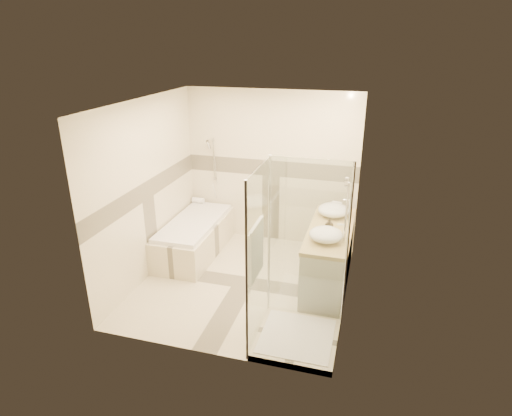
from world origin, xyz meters
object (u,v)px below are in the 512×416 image
(shower_enclosure, at_px, (289,299))
(vessel_sink_far, at_px, (326,234))
(vanity, at_px, (329,256))
(amenity_bottle_a, at_px, (329,225))
(amenity_bottle_b, at_px, (329,224))
(vessel_sink_near, at_px, (333,210))
(bathtub, at_px, (195,235))

(shower_enclosure, relative_size, vessel_sink_far, 4.84)
(vanity, height_order, shower_enclosure, shower_enclosure)
(amenity_bottle_a, bearing_deg, amenity_bottle_b, 90.00)
(vessel_sink_near, height_order, amenity_bottle_a, vessel_sink_near)
(bathtub, relative_size, vessel_sink_far, 4.03)
(shower_enclosure, height_order, vessel_sink_far, shower_enclosure)
(bathtub, bearing_deg, vessel_sink_far, -19.17)
(amenity_bottle_b, bearing_deg, vessel_sink_far, -90.00)
(bathtub, height_order, amenity_bottle_b, amenity_bottle_b)
(shower_enclosure, xyz_separation_m, vessel_sink_near, (0.27, 1.71, 0.43))
(vanity, height_order, amenity_bottle_b, amenity_bottle_b)
(shower_enclosure, bearing_deg, amenity_bottle_a, 76.87)
(bathtub, bearing_deg, amenity_bottle_a, -11.97)
(bathtub, bearing_deg, vanity, -9.25)
(amenity_bottle_b, bearing_deg, vessel_sink_near, 90.00)
(vessel_sink_far, relative_size, amenity_bottle_b, 2.98)
(vessel_sink_near, bearing_deg, bathtub, -177.46)
(vessel_sink_far, distance_m, amenity_bottle_b, 0.38)
(shower_enclosure, xyz_separation_m, amenity_bottle_b, (0.27, 1.26, 0.42))
(vanity, distance_m, vessel_sink_far, 0.64)
(bathtub, xyz_separation_m, amenity_bottle_a, (2.13, -0.45, 0.63))
(vanity, xyz_separation_m, vessel_sink_near, (-0.02, 0.44, 0.51))
(shower_enclosure, height_order, amenity_bottle_b, shower_enclosure)
(vessel_sink_far, xyz_separation_m, amenity_bottle_b, (0.00, 0.38, -0.01))
(bathtub, height_order, vanity, vanity)
(amenity_bottle_a, bearing_deg, bathtub, 168.03)
(shower_enclosure, height_order, amenity_bottle_a, shower_enclosure)
(amenity_bottle_a, bearing_deg, vanity, 78.86)
(shower_enclosure, distance_m, amenity_bottle_a, 1.27)
(shower_enclosure, distance_m, vessel_sink_far, 1.02)
(bathtub, distance_m, vessel_sink_far, 2.34)
(vessel_sink_near, relative_size, vessel_sink_far, 1.04)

